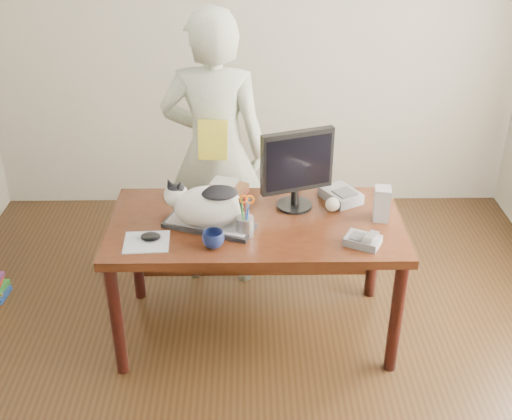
% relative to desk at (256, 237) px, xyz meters
% --- Properties ---
extents(room, '(4.50, 4.50, 4.50)m').
position_rel_desk_xyz_m(room, '(0.00, -0.68, 0.75)').
color(room, black).
rests_on(room, ground).
extents(desk, '(1.60, 0.80, 0.75)m').
position_rel_desk_xyz_m(desk, '(0.00, 0.00, 0.00)').
color(desk, black).
rests_on(desk, ground).
extents(keyboard, '(0.52, 0.34, 0.03)m').
position_rel_desk_xyz_m(keyboard, '(-0.25, -0.14, 0.16)').
color(keyboard, black).
rests_on(keyboard, desk).
extents(cat, '(0.47, 0.34, 0.27)m').
position_rel_desk_xyz_m(cat, '(-0.27, -0.13, 0.29)').
color(cat, silver).
rests_on(cat, keyboard).
extents(monitor, '(0.40, 0.26, 0.47)m').
position_rel_desk_xyz_m(monitor, '(0.23, 0.07, 0.41)').
color(monitor, black).
rests_on(monitor, desk).
extents(pen_cup, '(0.10, 0.10, 0.24)m').
position_rel_desk_xyz_m(pen_cup, '(-0.06, -0.21, 0.21)').
color(pen_cup, gray).
rests_on(pen_cup, desk).
extents(mousepad, '(0.24, 0.22, 0.01)m').
position_rel_desk_xyz_m(mousepad, '(-0.57, -0.29, 0.15)').
color(mousepad, silver).
rests_on(mousepad, desk).
extents(mouse, '(0.11, 0.07, 0.04)m').
position_rel_desk_xyz_m(mouse, '(-0.55, -0.27, 0.17)').
color(mouse, black).
rests_on(mouse, mousepad).
extents(coffee_mug, '(0.16, 0.16, 0.09)m').
position_rel_desk_xyz_m(coffee_mug, '(-0.22, -0.33, 0.19)').
color(coffee_mug, '#0E1639').
rests_on(coffee_mug, desk).
extents(phone, '(0.21, 0.19, 0.08)m').
position_rel_desk_xyz_m(phone, '(0.55, -0.32, 0.17)').
color(phone, slate).
rests_on(phone, desk).
extents(speaker, '(0.10, 0.11, 0.19)m').
position_rel_desk_xyz_m(speaker, '(0.68, -0.06, 0.24)').
color(speaker, gray).
rests_on(speaker, desk).
extents(baseball, '(0.08, 0.08, 0.08)m').
position_rel_desk_xyz_m(baseball, '(0.43, 0.04, 0.19)').
color(baseball, '#EEE5CF').
rests_on(baseball, desk).
extents(book_stack, '(0.27, 0.24, 0.09)m').
position_rel_desk_xyz_m(book_stack, '(-0.17, 0.24, 0.18)').
color(book_stack, '#4D1814').
rests_on(book_stack, desk).
extents(calculator, '(0.25, 0.27, 0.07)m').
position_rel_desk_xyz_m(calculator, '(0.49, 0.16, 0.18)').
color(calculator, slate).
rests_on(calculator, desk).
extents(person, '(0.69, 0.48, 1.79)m').
position_rel_desk_xyz_m(person, '(-0.24, 0.52, 0.29)').
color(person, silver).
rests_on(person, ground).
extents(held_book, '(0.18, 0.11, 0.23)m').
position_rel_desk_xyz_m(held_book, '(-0.24, 0.35, 0.45)').
color(held_book, gold).
rests_on(held_book, person).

